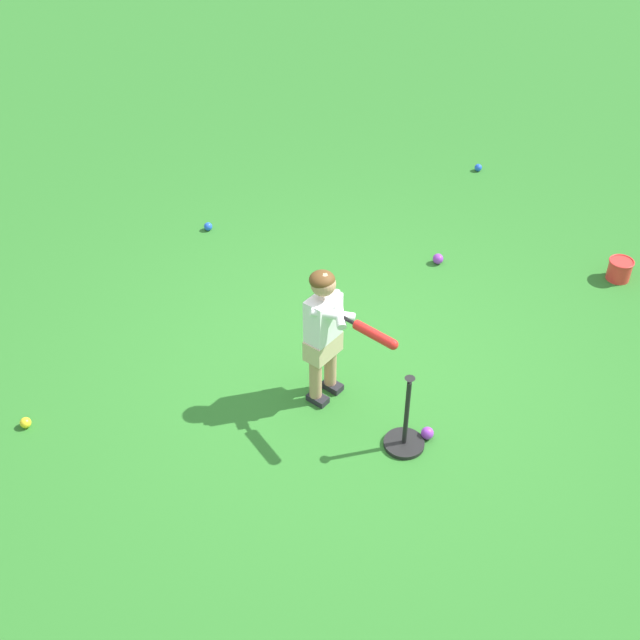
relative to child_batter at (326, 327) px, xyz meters
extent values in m
plane|color=#2D7528|center=(0.21, 0.33, -0.65)|extent=(40.00, 40.00, 0.00)
cube|color=#232328|center=(0.05, 0.07, -0.63)|extent=(0.17, 0.17, 0.05)
cylinder|color=tan|center=(0.04, 0.09, -0.44)|extent=(0.09, 0.09, 0.34)
cube|color=#232328|center=(-0.06, -0.05, -0.63)|extent=(0.17, 0.17, 0.05)
cylinder|color=tan|center=(-0.08, -0.04, -0.44)|extent=(0.09, 0.09, 0.34)
cube|color=#C6B284|center=(-0.02, 0.02, -0.19)|extent=(0.29, 0.30, 0.16)
cube|color=white|center=(-0.02, 0.02, 0.06)|extent=(0.28, 0.29, 0.34)
sphere|color=tan|center=(-0.02, 0.02, 0.34)|extent=(0.17, 0.17, 0.17)
ellipsoid|color=#563819|center=(-0.03, 0.03, 0.37)|extent=(0.25, 0.25, 0.11)
sphere|color=red|center=(0.08, -0.07, 0.15)|extent=(0.04, 0.04, 0.04)
cylinder|color=black|center=(0.14, -0.14, 0.16)|extent=(0.11, 0.13, 0.05)
cylinder|color=red|center=(0.28, -0.34, 0.20)|extent=(0.26, 0.32, 0.11)
sphere|color=red|center=(0.38, -0.47, 0.22)|extent=(0.07, 0.07, 0.07)
cylinder|color=white|center=(0.08, -0.02, 0.16)|extent=(0.08, 0.31, 0.14)
cylinder|color=white|center=(0.03, -0.07, 0.16)|extent=(0.31, 0.07, 0.14)
sphere|color=purple|center=(0.66, -0.46, -0.61)|extent=(0.09, 0.09, 0.09)
sphere|color=yellow|center=(-2.11, -0.16, -0.61)|extent=(0.08, 0.08, 0.08)
sphere|color=purple|center=(1.11, 1.61, -0.60)|extent=(0.09, 0.09, 0.09)
sphere|color=blue|center=(1.84, 3.24, -0.61)|extent=(0.08, 0.08, 0.08)
sphere|color=blue|center=(-0.93, 2.29, -0.61)|extent=(0.08, 0.08, 0.08)
cylinder|color=black|center=(0.49, -0.52, -0.64)|extent=(0.28, 0.28, 0.03)
cylinder|color=black|center=(0.49, -0.52, -0.35)|extent=(0.03, 0.03, 0.55)
cone|color=black|center=(0.49, -0.52, -0.05)|extent=(0.07, 0.07, 0.04)
cylinder|color=red|center=(2.62, 1.27, -0.56)|extent=(0.20, 0.20, 0.18)
torus|color=red|center=(2.62, 1.27, -0.47)|extent=(0.22, 0.22, 0.02)
camera|label=1|loc=(-0.35, -4.35, 3.58)|focal=46.71mm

